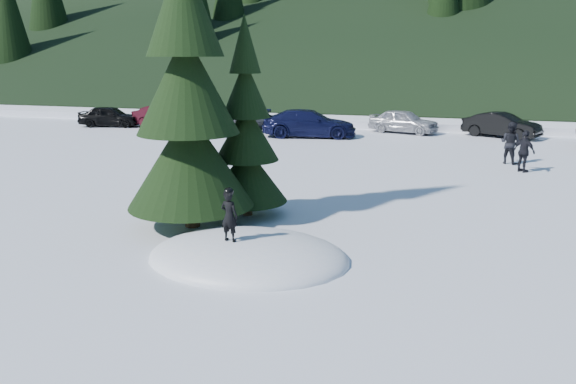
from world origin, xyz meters
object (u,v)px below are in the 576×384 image
(adult_0, at_px, (510,143))
(car_1, at_px, (167,116))
(car_2, at_px, (241,116))
(car_4, at_px, (404,121))
(spruce_tall, at_px, (187,97))
(spruce_short, at_px, (246,140))
(car_0, at_px, (110,116))
(child_skier, at_px, (229,216))
(adult_1, at_px, (524,151))
(car_3, at_px, (309,123))
(car_5, at_px, (502,125))

(adult_0, xyz_separation_m, car_1, (-18.75, 6.39, -0.17))
(car_2, relative_size, car_4, 1.17)
(spruce_tall, distance_m, car_1, 20.61)
(spruce_short, bearing_deg, car_0, 133.09)
(child_skier, distance_m, car_2, 22.83)
(adult_0, xyz_separation_m, adult_1, (0.36, -1.63, -0.06))
(car_0, distance_m, car_3, 12.72)
(spruce_tall, xyz_separation_m, child_skier, (1.90, -2.11, -2.29))
(car_3, bearing_deg, car_5, -84.14)
(adult_0, distance_m, car_0, 23.06)
(child_skier, height_order, car_2, child_skier)
(car_0, xyz_separation_m, car_3, (12.69, -0.83, 0.09))
(adult_0, height_order, car_2, adult_0)
(adult_0, xyz_separation_m, car_3, (-9.62, 4.97, -0.12))
(spruce_tall, relative_size, car_1, 2.09)
(spruce_short, height_order, car_4, spruce_short)
(car_0, relative_size, car_2, 0.82)
(car_3, height_order, car_4, car_3)
(child_skier, distance_m, car_4, 21.50)
(car_1, distance_m, car_2, 4.38)
(child_skier, relative_size, car_0, 0.29)
(child_skier, xyz_separation_m, adult_1, (7.04, 11.82, -0.24))
(car_2, xyz_separation_m, car_5, (14.89, -0.19, 0.03))
(child_skier, relative_size, adult_0, 0.64)
(child_skier, bearing_deg, adult_1, -110.03)
(adult_1, relative_size, car_0, 0.42)
(car_4, bearing_deg, adult_0, -131.07)
(car_4, bearing_deg, adult_1, -133.93)
(spruce_short, bearing_deg, car_4, 81.53)
(adult_1, height_order, car_4, adult_1)
(car_3, bearing_deg, car_0, 76.39)
(adult_0, xyz_separation_m, car_5, (0.24, 7.74, -0.19))
(adult_1, height_order, car_5, adult_1)
(car_5, bearing_deg, child_skier, -173.26)
(adult_0, bearing_deg, child_skier, 95.89)
(adult_0, distance_m, adult_1, 1.67)
(spruce_short, xyz_separation_m, car_4, (2.67, 17.92, -1.45))
(car_2, bearing_deg, adult_1, -100.89)
(spruce_short, bearing_deg, adult_0, 52.67)
(spruce_tall, relative_size, spruce_short, 1.60)
(adult_0, bearing_deg, adult_1, 134.83)
(car_3, xyz_separation_m, car_5, (9.86, 2.78, -0.07))
(spruce_tall, distance_m, adult_0, 14.44)
(adult_0, relative_size, adult_1, 1.08)
(spruce_short, xyz_separation_m, car_0, (-14.73, 15.75, -1.47))
(child_skier, height_order, car_1, child_skier)
(spruce_tall, height_order, car_0, spruce_tall)
(spruce_tall, distance_m, child_skier, 3.65)
(car_1, xyz_separation_m, car_4, (13.83, 1.58, -0.02))
(spruce_tall, bearing_deg, car_0, 128.68)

